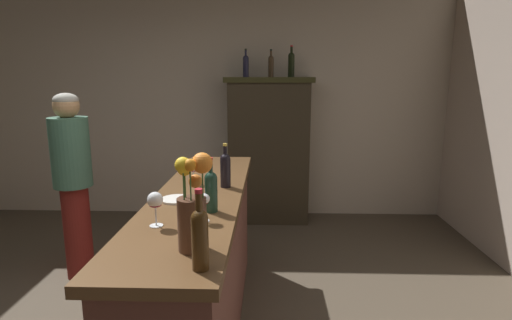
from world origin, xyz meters
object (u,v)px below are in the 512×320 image
at_px(wine_glass_mid, 193,168).
at_px(cheese_plate, 176,199).
at_px(bar_counter, 201,266).
at_px(wine_bottle_merlot, 200,235).
at_px(wine_glass_rear, 203,201).
at_px(display_bottle_midleft, 271,65).
at_px(patron_tall, 73,177).
at_px(wine_bottle_chardonnay, 211,189).
at_px(flower_arrangement, 193,207).
at_px(display_bottle_left, 246,65).
at_px(wine_bottle_pinot, 225,168).
at_px(display_cabinet, 269,148).
at_px(display_bottle_center, 291,63).
at_px(wine_glass_front, 155,202).

height_order(wine_glass_mid, cheese_plate, wine_glass_mid).
bearing_deg(bar_counter, wine_bottle_merlot, -79.94).
relative_size(wine_glass_mid, cheese_plate, 0.78).
bearing_deg(wine_glass_rear, display_bottle_midleft, 83.07).
relative_size(wine_bottle_merlot, patron_tall, 0.20).
bearing_deg(wine_glass_rear, wine_glass_mid, 104.27).
height_order(wine_bottle_chardonnay, flower_arrangement, flower_arrangement).
bearing_deg(patron_tall, flower_arrangement, -2.18).
xyz_separation_m(flower_arrangement, display_bottle_left, (0.04, 3.10, 0.66)).
bearing_deg(flower_arrangement, display_bottle_left, 89.29).
distance_m(wine_glass_rear, display_bottle_left, 2.86).
xyz_separation_m(wine_bottle_merlot, patron_tall, (-1.37, 1.80, -0.24)).
xyz_separation_m(display_bottle_left, patron_tall, (-1.35, -1.47, -0.95)).
bearing_deg(display_bottle_midleft, wine_bottle_pinot, -97.93).
bearing_deg(patron_tall, wine_glass_rear, 4.13).
bearing_deg(display_bottle_midleft, wine_glass_mid, -104.31).
relative_size(wine_bottle_pinot, display_bottle_midleft, 0.94).
height_order(bar_counter, wine_bottle_merlot, wine_bottle_merlot).
bearing_deg(patron_tall, bar_counter, 15.53).
bearing_deg(cheese_plate, wine_bottle_pinot, 49.87).
xyz_separation_m(display_cabinet, wine_glass_mid, (-0.50, -2.04, 0.21)).
height_order(wine_bottle_chardonnay, display_bottle_left, display_bottle_left).
relative_size(wine_glass_rear, display_bottle_center, 0.41).
distance_m(wine_glass_front, wine_glass_mid, 0.80).
height_order(display_cabinet, wine_glass_front, display_cabinet).
height_order(display_cabinet, patron_tall, display_cabinet).
xyz_separation_m(display_bottle_center, patron_tall, (-1.86, -1.47, -0.96)).
bearing_deg(display_cabinet, bar_counter, -100.65).
bearing_deg(wine_glass_mid, wine_bottle_pinot, -19.12).
height_order(cheese_plate, display_bottle_left, display_bottle_left).
bearing_deg(wine_bottle_merlot, display_bottle_center, 81.47).
relative_size(display_cabinet, wine_bottle_chardonnay, 5.77).
bearing_deg(wine_bottle_pinot, wine_glass_mid, 160.88).
bearing_deg(wine_bottle_chardonnay, bar_counter, 109.62).
xyz_separation_m(wine_bottle_merlot, wine_glass_rear, (-0.07, 0.51, -0.03)).
distance_m(wine_bottle_pinot, cheese_plate, 0.41).
relative_size(wine_glass_mid, patron_tall, 0.09).
distance_m(flower_arrangement, cheese_plate, 0.74).
bearing_deg(display_bottle_left, patron_tall, -132.55).
relative_size(display_cabinet, display_bottle_midleft, 5.54).
bearing_deg(display_bottle_center, wine_glass_mid, -110.14).
bearing_deg(display_bottle_left, display_bottle_center, 0.00).
bearing_deg(bar_counter, wine_bottle_chardonnay, -70.38).
distance_m(wine_bottle_merlot, display_bottle_midleft, 3.36).
bearing_deg(wine_glass_front, wine_bottle_pinot, 70.29).
height_order(display_bottle_left, display_bottle_center, display_bottle_center).
height_order(wine_glass_front, wine_glass_mid, wine_glass_front).
distance_m(display_cabinet, flower_arrangement, 3.13).
xyz_separation_m(wine_glass_mid, display_bottle_left, (0.24, 2.04, 0.74)).
relative_size(wine_bottle_chardonnay, display_bottle_midleft, 0.96).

